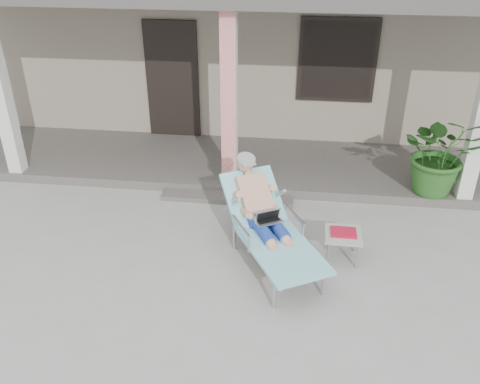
# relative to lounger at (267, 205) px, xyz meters

# --- Properties ---
(ground) EXTENTS (60.00, 60.00, 0.00)m
(ground) POSITION_rel_lounger_xyz_m (-0.69, -0.48, -0.76)
(ground) COLOR #9E9E99
(ground) RESTS_ON ground
(house) EXTENTS (10.40, 5.40, 3.30)m
(house) POSITION_rel_lounger_xyz_m (-0.69, 6.02, 0.91)
(house) COLOR gray
(house) RESTS_ON ground
(porch_deck) EXTENTS (10.00, 2.00, 0.15)m
(porch_deck) POSITION_rel_lounger_xyz_m (-0.69, 2.52, -0.68)
(porch_deck) COLOR #605B56
(porch_deck) RESTS_ON ground
(porch_step) EXTENTS (2.00, 0.30, 0.07)m
(porch_step) POSITION_rel_lounger_xyz_m (-0.69, 1.37, -0.72)
(porch_step) COLOR #605B56
(porch_step) RESTS_ON ground
(lounger) EXTENTS (1.50, 1.93, 1.23)m
(lounger) POSITION_rel_lounger_xyz_m (0.00, 0.00, 0.00)
(lounger) COLOR #B7B7BC
(lounger) RESTS_ON ground
(side_table) EXTENTS (0.45, 0.45, 0.40)m
(side_table) POSITION_rel_lounger_xyz_m (0.95, 0.08, -0.42)
(side_table) COLOR #A6A6A2
(side_table) RESTS_ON ground
(potted_palm) EXTENTS (1.18, 1.04, 1.27)m
(potted_palm) POSITION_rel_lounger_xyz_m (2.41, 1.77, 0.03)
(potted_palm) COLOR #26591E
(potted_palm) RESTS_ON porch_deck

